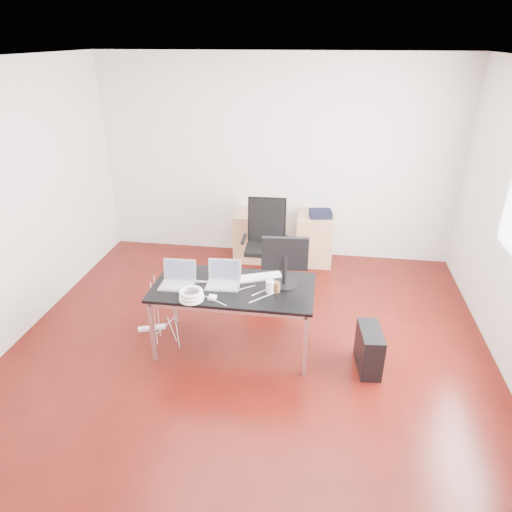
# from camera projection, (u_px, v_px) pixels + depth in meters

# --- Properties ---
(room_shell) EXTENTS (5.00, 5.00, 5.00)m
(room_shell) POSITION_uv_depth(u_px,v_px,m) (251.00, 228.00, 4.13)
(room_shell) COLOR #3D0B07
(room_shell) RESTS_ON ground
(desk) EXTENTS (1.60, 0.80, 0.73)m
(desk) POSITION_uv_depth(u_px,v_px,m) (234.00, 291.00, 4.54)
(desk) COLOR black
(desk) RESTS_ON ground
(office_chair) EXTENTS (0.49, 0.51, 1.08)m
(office_chair) POSITION_uv_depth(u_px,v_px,m) (266.00, 238.00, 5.89)
(office_chair) COLOR black
(office_chair) RESTS_ON ground
(filing_cabinet_left) EXTENTS (0.50, 0.50, 0.70)m
(filing_cabinet_left) POSITION_uv_depth(u_px,v_px,m) (253.00, 236.00, 6.61)
(filing_cabinet_left) COLOR tan
(filing_cabinet_left) RESTS_ON ground
(filing_cabinet_right) EXTENTS (0.50, 0.50, 0.70)m
(filing_cabinet_right) POSITION_uv_depth(u_px,v_px,m) (315.00, 239.00, 6.49)
(filing_cabinet_right) COLOR tan
(filing_cabinet_right) RESTS_ON ground
(pc_tower) EXTENTS (0.25, 0.47, 0.44)m
(pc_tower) POSITION_uv_depth(u_px,v_px,m) (369.00, 349.00, 4.43)
(pc_tower) COLOR black
(pc_tower) RESTS_ON ground
(wastebasket) EXTENTS (0.29, 0.29, 0.28)m
(wastebasket) POSITION_uv_depth(u_px,v_px,m) (267.00, 254.00, 6.54)
(wastebasket) COLOR black
(wastebasket) RESTS_ON ground
(power_strip) EXTENTS (0.30, 0.17, 0.04)m
(power_strip) POSITION_uv_depth(u_px,v_px,m) (152.00, 328.00, 5.10)
(power_strip) COLOR white
(power_strip) RESTS_ON ground
(laptop_left) EXTENTS (0.33, 0.26, 0.23)m
(laptop_left) POSITION_uv_depth(u_px,v_px,m) (178.00, 279.00, 4.53)
(laptop_left) COLOR silver
(laptop_left) RESTS_ON desk
(laptop_right) EXTENTS (0.34, 0.27, 0.23)m
(laptop_right) POSITION_uv_depth(u_px,v_px,m) (224.00, 279.00, 4.53)
(laptop_right) COLOR silver
(laptop_right) RESTS_ON desk
(monitor) EXTENTS (0.45, 0.26, 0.51)m
(monitor) POSITION_uv_depth(u_px,v_px,m) (285.00, 259.00, 4.43)
(monitor) COLOR black
(monitor) RESTS_ON desk
(keyboard) EXTENTS (0.46, 0.29, 0.02)m
(keyboard) POSITION_uv_depth(u_px,v_px,m) (260.00, 277.00, 4.67)
(keyboard) COLOR white
(keyboard) RESTS_ON desk
(cup_white) EXTENTS (0.11, 0.11, 0.12)m
(cup_white) POSITION_uv_depth(u_px,v_px,m) (270.00, 286.00, 4.39)
(cup_white) COLOR white
(cup_white) RESTS_ON desk
(cup_brown) EXTENTS (0.09, 0.09, 0.10)m
(cup_brown) POSITION_uv_depth(u_px,v_px,m) (276.00, 287.00, 4.40)
(cup_brown) COLOR brown
(cup_brown) RESTS_ON desk
(cable_coil) EXTENTS (0.24, 0.24, 0.11)m
(cable_coil) POSITION_uv_depth(u_px,v_px,m) (191.00, 295.00, 4.26)
(cable_coil) COLOR white
(cable_coil) RESTS_ON desk
(power_adapter) EXTENTS (0.08, 0.08, 0.03)m
(power_adapter) POSITION_uv_depth(u_px,v_px,m) (212.00, 297.00, 4.30)
(power_adapter) COLOR white
(power_adapter) RESTS_ON desk
(speaker) EXTENTS (0.10, 0.09, 0.18)m
(speaker) POSITION_uv_depth(u_px,v_px,m) (253.00, 207.00, 6.43)
(speaker) COLOR #9E9E9E
(speaker) RESTS_ON filing_cabinet_left
(navy_garment) EXTENTS (0.33, 0.28, 0.09)m
(navy_garment) POSITION_uv_depth(u_px,v_px,m) (321.00, 214.00, 6.31)
(navy_garment) COLOR black
(navy_garment) RESTS_ON filing_cabinet_right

